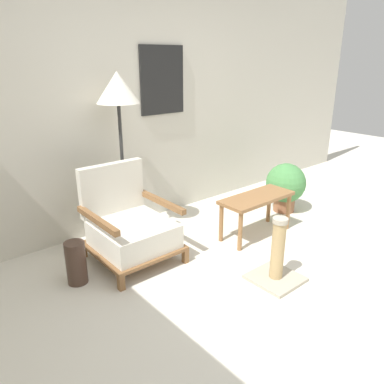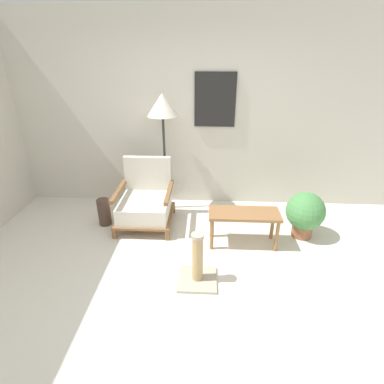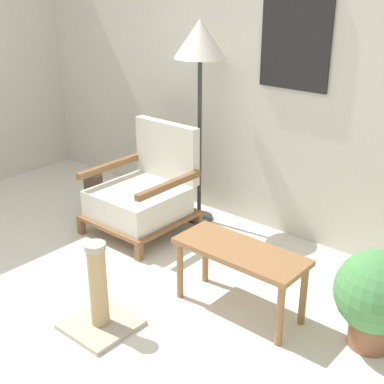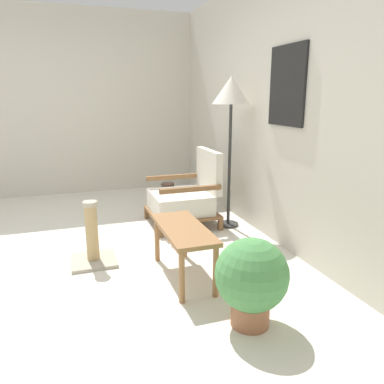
# 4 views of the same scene
# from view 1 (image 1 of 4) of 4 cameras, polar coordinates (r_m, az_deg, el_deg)

# --- Properties ---
(ground_plane) EXTENTS (14.00, 14.00, 0.00)m
(ground_plane) POSITION_cam_1_polar(r_m,az_deg,el_deg) (3.05, 15.92, -16.80)
(ground_plane) COLOR silver
(wall_back) EXTENTS (8.00, 0.09, 2.70)m
(wall_back) POSITION_cam_1_polar(r_m,az_deg,el_deg) (4.11, -8.93, 13.55)
(wall_back) COLOR beige
(wall_back) RESTS_ON ground_plane
(armchair) EXTENTS (0.72, 0.75, 0.86)m
(armchair) POSITION_cam_1_polar(r_m,az_deg,el_deg) (3.49, -9.49, -5.23)
(armchair) COLOR brown
(armchair) RESTS_ON ground_plane
(floor_lamp) EXTENTS (0.41, 0.41, 1.67)m
(floor_lamp) POSITION_cam_1_polar(r_m,az_deg,el_deg) (3.68, -11.22, 14.38)
(floor_lamp) COLOR #2D2D2D
(floor_lamp) RESTS_ON ground_plane
(coffee_table) EXTENTS (0.84, 0.34, 0.44)m
(coffee_table) POSITION_cam_1_polar(r_m,az_deg,el_deg) (3.93, 9.83, -1.56)
(coffee_table) COLOR olive
(coffee_table) RESTS_ON ground_plane
(vase) EXTENTS (0.17, 0.17, 0.37)m
(vase) POSITION_cam_1_polar(r_m,az_deg,el_deg) (3.29, -17.25, -10.25)
(vase) COLOR #473328
(vase) RESTS_ON ground_plane
(potted_plant) EXTENTS (0.48, 0.48, 0.60)m
(potted_plant) POSITION_cam_1_polar(r_m,az_deg,el_deg) (4.65, 14.08, 1.06)
(potted_plant) COLOR #935B3D
(potted_plant) RESTS_ON ground_plane
(scratching_post) EXTENTS (0.40, 0.40, 0.57)m
(scratching_post) POSITION_cam_1_polar(r_m,az_deg,el_deg) (3.25, 12.80, -10.16)
(scratching_post) COLOR #B2A893
(scratching_post) RESTS_ON ground_plane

